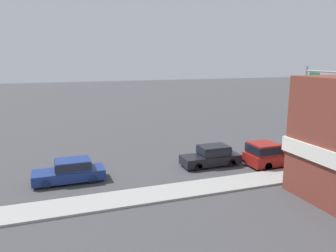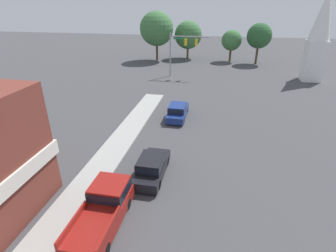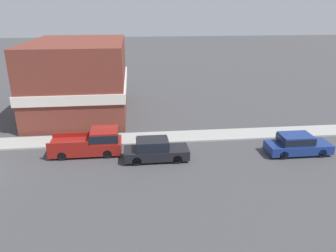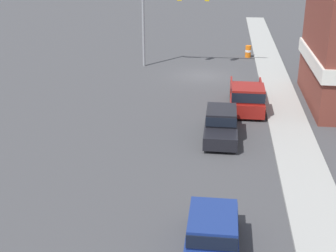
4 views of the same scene
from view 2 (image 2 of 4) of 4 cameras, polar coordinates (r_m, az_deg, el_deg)
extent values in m
cylinder|color=gray|center=(44.50, 0.49, 15.17)|extent=(0.22, 0.22, 6.94)
cylinder|color=gray|center=(43.61, 4.77, 18.82)|extent=(6.25, 0.18, 0.18)
cube|color=gold|center=(43.79, 3.85, 17.74)|extent=(0.36, 0.36, 1.05)
sphere|color=yellow|center=(43.56, 3.83, 18.12)|extent=(0.22, 0.22, 0.22)
cube|color=gold|center=(43.61, 6.15, 17.62)|extent=(0.36, 0.36, 1.05)
sphere|color=yellow|center=(43.38, 6.15, 18.00)|extent=(0.22, 0.22, 0.22)
cube|color=#196B38|center=(43.90, 2.12, 18.55)|extent=(1.40, 0.04, 0.30)
cylinder|color=black|center=(20.49, -4.60, -7.24)|extent=(0.22, 0.66, 0.66)
cylinder|color=black|center=(20.18, -0.26, -7.73)|extent=(0.22, 0.66, 0.66)
cylinder|color=black|center=(18.24, -7.03, -12.02)|extent=(0.22, 0.66, 0.66)
cylinder|color=black|center=(17.88, -2.11, -12.68)|extent=(0.22, 0.66, 0.66)
cube|color=black|center=(19.05, -3.46, -9.29)|extent=(1.79, 4.65, 0.70)
cube|color=black|center=(18.43, -3.74, -7.95)|extent=(1.65, 2.23, 0.73)
cube|color=black|center=(18.43, -3.74, -7.95)|extent=(1.66, 2.32, 0.51)
cylinder|color=black|center=(29.85, 1.04, 3.70)|extent=(0.22, 0.66, 0.66)
cylinder|color=black|center=(29.64, 4.11, 3.47)|extent=(0.22, 0.66, 0.66)
cylinder|color=black|center=(27.17, -0.05, 1.45)|extent=(0.22, 0.66, 0.66)
cylinder|color=black|center=(26.94, 3.31, 1.18)|extent=(0.22, 0.66, 0.66)
cube|color=navy|center=(28.31, 2.13, 2.87)|extent=(1.83, 4.76, 0.69)
cube|color=navy|center=(27.79, 2.06, 3.96)|extent=(1.68, 2.29, 0.69)
cube|color=black|center=(27.79, 2.06, 3.96)|extent=(1.70, 2.38, 0.49)
cylinder|color=black|center=(17.29, -14.92, -15.26)|extent=(0.22, 0.66, 0.66)
cylinder|color=black|center=(16.66, -8.79, -16.40)|extent=(0.22, 0.66, 0.66)
cylinder|color=black|center=(15.30, -20.39, -22.75)|extent=(0.22, 0.66, 0.66)
cylinder|color=black|center=(14.59, -13.37, -24.61)|extent=(0.22, 0.66, 0.66)
cube|color=maroon|center=(15.69, -14.34, -18.82)|extent=(2.11, 5.25, 0.85)
cube|color=maroon|center=(16.10, -12.56, -13.25)|extent=(2.00, 2.00, 0.86)
cube|color=black|center=(16.10, -12.56, -13.25)|extent=(2.02, 2.08, 0.60)
cube|color=maroon|center=(14.99, -20.15, -19.17)|extent=(0.12, 2.96, 0.35)
cube|color=maroon|center=(14.21, -12.73, -20.96)|extent=(0.12, 2.96, 0.35)
cube|color=white|center=(47.67, 29.07, 12.26)|extent=(2.78, 2.78, 6.11)
cone|color=white|center=(46.97, 30.90, 20.25)|extent=(3.06, 3.06, 7.47)
cylinder|color=#4C3823|center=(57.88, -2.41, 15.71)|extent=(0.44, 0.44, 3.33)
sphere|color=#3D703D|center=(57.28, -2.50, 20.41)|extent=(6.87, 6.87, 6.87)
cylinder|color=#4C3823|center=(60.23, 4.29, 15.57)|extent=(0.44, 0.44, 2.35)
sphere|color=#3D703D|center=(59.71, 4.41, 19.16)|extent=(5.82, 5.82, 5.82)
cylinder|color=#4C3823|center=(58.27, 13.36, 14.70)|extent=(0.44, 0.44, 2.44)
sphere|color=#3D703D|center=(57.82, 13.68, 17.67)|extent=(4.08, 4.08, 4.08)
cylinder|color=#4C3823|center=(57.26, 18.71, 14.32)|extent=(0.44, 0.44, 3.27)
sphere|color=#28562D|center=(56.74, 19.26, 18.05)|extent=(4.77, 4.77, 4.77)
camera|label=1|loc=(37.55, -35.09, 16.44)|focal=35.00mm
camera|label=3|loc=(22.15, 64.53, 9.52)|focal=35.00mm
camera|label=4|loc=(39.68, 5.60, 23.94)|focal=50.00mm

